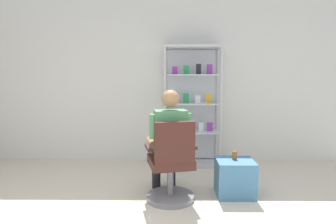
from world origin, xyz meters
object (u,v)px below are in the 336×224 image
display_cabinet_main (192,105)px  storage_crate (235,178)px  seated_shopkeeper (168,138)px  tea_glass (235,155)px  office_chair (171,169)px

display_cabinet_main → storage_crate: bearing=-70.7°
display_cabinet_main → seated_shopkeeper: (-0.36, -1.31, -0.25)m
display_cabinet_main → seated_shopkeeper: 1.39m
storage_crate → display_cabinet_main: bearing=109.3°
seated_shopkeeper → tea_glass: 0.84m
office_chair → storage_crate: 0.82m
office_chair → storage_crate: office_chair is taller
office_chair → display_cabinet_main: bearing=77.6°
storage_crate → office_chair: bearing=-165.5°
display_cabinet_main → storage_crate: 1.54m
display_cabinet_main → storage_crate: display_cabinet_main is taller
office_chair → tea_glass: (0.77, 0.24, 0.09)m
display_cabinet_main → seated_shopkeeper: display_cabinet_main is taller
tea_glass → seated_shopkeeper: bearing=-174.2°
tea_glass → storage_crate: bearing=-86.7°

